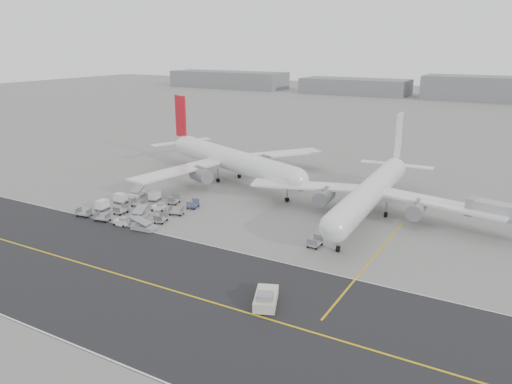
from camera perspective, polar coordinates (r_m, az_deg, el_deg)
The scene contains 9 objects.
ground at distance 89.40m, azimuth -6.81°, elevation -5.08°, with size 700.00×700.00×0.00m, color gray.
taxiway at distance 73.83m, azimuth -11.99°, elevation -10.23°, with size 220.00×59.00×0.03m.
horizon_buildings at distance 328.67m, azimuth 26.37°, elevation 9.25°, with size 520.00×28.00×28.00m, color gray, non-canonical shape.
airliner_a at distance 123.26m, azimuth -3.08°, elevation 3.79°, with size 52.29×51.15×19.05m.
airliner_b at distance 100.55m, azimuth 13.11°, elevation 0.14°, with size 50.49×51.13×17.63m.
pushback_tug at distance 66.65m, azimuth 1.14°, elevation -12.08°, with size 4.83×7.74×2.22m.
gse_cluster at distance 104.05m, azimuth -13.13°, elevation -2.23°, with size 23.93×23.06×2.18m, color gray, non-canonical shape.
stray_dolly at distance 85.13m, azimuth 6.73°, elevation -6.22°, with size 1.78×2.89×1.78m, color silver, non-canonical shape.
ground_crew_a at distance 69.63m, azimuth 1.49°, elevation -10.84°, with size 0.59×0.38×1.61m, color black.
Camera 1 is at (49.94, -66.40, 33.01)m, focal length 35.00 mm.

